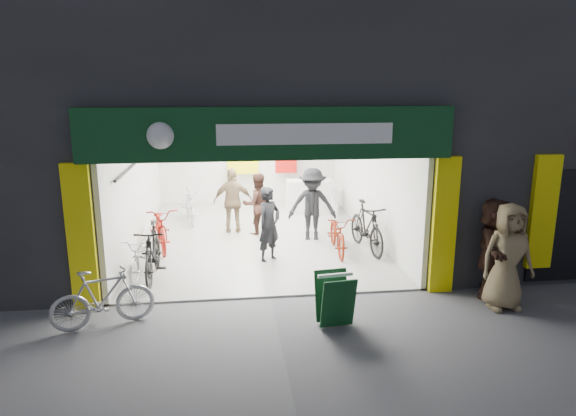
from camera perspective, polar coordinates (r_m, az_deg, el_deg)
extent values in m
plane|color=#56565B|center=(9.67, -1.96, -9.98)|extent=(60.00, 60.00, 0.00)
cube|color=#232326|center=(14.07, 0.24, 21.28)|extent=(16.00, 10.00, 4.50)
cube|color=#232326|center=(14.77, -25.72, 4.00)|extent=(5.00, 10.00, 3.50)
cube|color=#232326|center=(15.54, 18.91, 5.03)|extent=(6.00, 10.00, 3.50)
cube|color=#9E9E99|center=(13.42, -3.49, -3.10)|extent=(6.00, 8.00, 0.04)
cube|color=silver|center=(17.10, -4.44, 5.92)|extent=(6.00, 0.20, 3.20)
cube|color=silver|center=(13.21, -16.48, 3.15)|extent=(0.10, 8.00, 3.20)
cube|color=silver|center=(13.55, 8.99, 3.79)|extent=(0.10, 8.00, 3.20)
cube|color=white|center=(12.87, -3.70, 10.82)|extent=(6.00, 8.00, 0.10)
cube|color=black|center=(8.98, -2.19, 10.29)|extent=(6.00, 0.30, 0.30)
cube|color=black|center=(8.78, -2.05, 8.26)|extent=(6.40, 0.25, 0.90)
cube|color=white|center=(8.72, 2.01, 8.22)|extent=(3.00, 0.02, 0.35)
cube|color=#FFF20D|center=(9.47, -22.00, -3.14)|extent=(0.45, 0.12, 2.60)
cube|color=#FFF20D|center=(9.98, 16.95, -1.91)|extent=(0.45, 0.12, 2.60)
cube|color=#FFF20D|center=(10.87, 26.47, -0.43)|extent=(0.50, 0.12, 2.20)
cylinder|color=black|center=(12.53, -16.48, 4.93)|extent=(0.06, 5.00, 0.06)
cube|color=silver|center=(15.90, 2.40, 1.35)|extent=(1.40, 0.60, 1.00)
cube|color=white|center=(10.08, -2.72, 9.68)|extent=(1.30, 0.35, 0.04)
cube|color=white|center=(11.88, -3.40, 10.25)|extent=(1.30, 0.35, 0.04)
cube|color=white|center=(13.67, -3.90, 10.68)|extent=(1.30, 0.35, 0.04)
cube|color=white|center=(15.47, -4.28, 11.00)|extent=(1.30, 0.35, 0.04)
imported|color=silver|center=(11.03, -15.79, -5.09)|extent=(0.83, 1.71, 0.86)
imported|color=black|center=(10.68, -14.81, -4.79)|extent=(0.56, 1.93, 1.16)
imported|color=#9A160E|center=(12.69, -13.93, -2.04)|extent=(1.10, 2.14, 1.07)
imported|color=#B7B7BC|center=(14.85, -10.86, 0.23)|extent=(0.76, 1.72, 1.00)
imported|color=black|center=(12.21, 8.73, -2.11)|extent=(0.78, 2.03, 1.19)
imported|color=maroon|center=(12.05, 5.54, -2.83)|extent=(0.73, 1.83, 0.95)
imported|color=silver|center=(15.12, 5.03, 0.68)|extent=(0.56, 1.69, 1.00)
imported|color=#A6A7AB|center=(8.95, -19.90, -9.38)|extent=(1.71, 0.94, 0.99)
imported|color=black|center=(11.31, -2.11, -1.88)|extent=(0.73, 0.72, 1.70)
imported|color=#39211A|center=(13.39, -3.42, 0.41)|extent=(0.91, 0.78, 1.64)
imported|color=black|center=(12.82, 2.71, 0.33)|extent=(1.27, 0.82, 1.86)
imported|color=#866E4E|center=(13.51, -6.11, 0.74)|extent=(1.05, 0.49, 1.76)
imported|color=olive|center=(9.72, 23.19, -4.99)|extent=(0.94, 0.62, 1.90)
imported|color=#362018|center=(10.19, 21.81, -4.12)|extent=(1.39, 1.77, 1.88)
cube|color=#0F3E1B|center=(8.36, 5.63, -10.53)|extent=(0.58, 0.27, 0.85)
cube|color=#0F3E1B|center=(8.68, 4.83, -9.59)|extent=(0.58, 0.27, 0.85)
cube|color=white|center=(8.36, 5.29, -7.44)|extent=(0.59, 0.12, 0.05)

